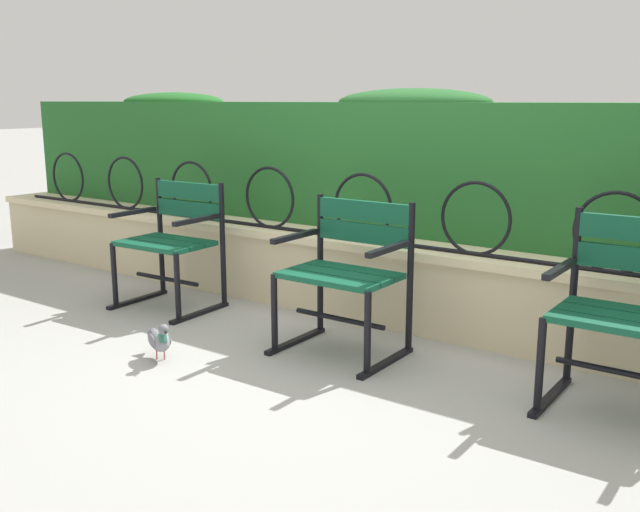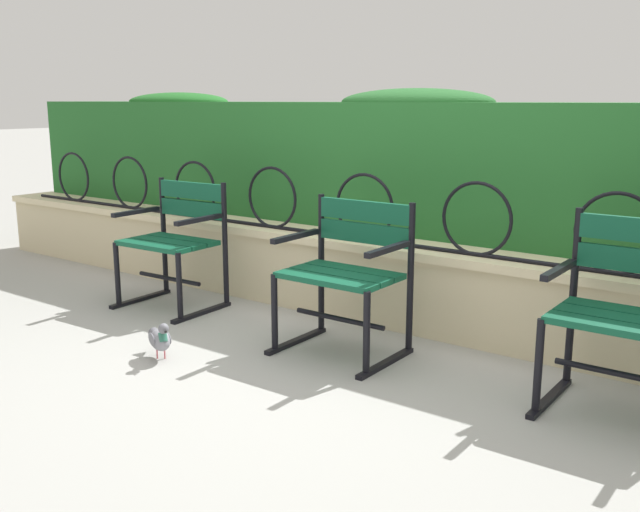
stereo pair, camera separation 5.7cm
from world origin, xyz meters
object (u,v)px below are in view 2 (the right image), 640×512
park_chair_centre (348,269)px  park_chair_right (627,310)px  pigeon_near_chairs (160,339)px  park_chair_left (176,238)px

park_chair_centre → park_chair_right: (1.42, 0.07, 0.01)m
park_chair_right → pigeon_near_chairs: 2.31m
park_chair_left → pigeon_near_chairs: park_chair_left is taller
park_chair_right → pigeon_near_chairs: size_ratio=3.19×
pigeon_near_chairs → park_chair_right: bearing=20.0°
park_chair_right → park_chair_left: bearing=-179.7°
park_chair_left → pigeon_near_chairs: 1.09m
park_chair_left → park_chair_right: 2.85m
park_chair_centre → park_chair_right: park_chair_right is taller
park_chair_centre → park_chair_right: 1.42m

